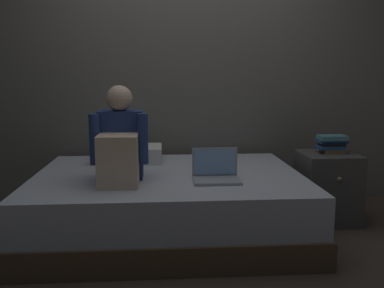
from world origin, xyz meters
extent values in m
plane|color=#47382D|center=(0.00, 0.00, 0.00)|extent=(8.00, 8.00, 0.00)
cube|color=slate|center=(0.00, 1.20, 1.35)|extent=(5.60, 0.10, 2.70)
cube|color=brown|center=(-0.20, 0.30, 0.09)|extent=(2.00, 1.50, 0.19)
cube|color=#B2B7C1|center=(-0.20, 0.30, 0.33)|extent=(1.96, 1.46, 0.28)
cube|color=#474442|center=(1.10, 0.47, 0.28)|extent=(0.44, 0.44, 0.57)
sphere|color=gray|center=(1.10, 0.25, 0.41)|extent=(0.04, 0.04, 0.04)
cube|color=navy|center=(-0.53, 0.17, 0.71)|extent=(0.30, 0.20, 0.48)
sphere|color=beige|center=(-0.53, 0.14, 1.03)|extent=(0.18, 0.18, 0.18)
cube|color=beige|center=(-0.53, -0.05, 0.64)|extent=(0.26, 0.24, 0.34)
cylinder|color=navy|center=(-0.69, 0.03, 0.77)|extent=(0.07, 0.07, 0.34)
cylinder|color=navy|center=(-0.37, 0.03, 0.77)|extent=(0.07, 0.07, 0.34)
cube|color=#9EA0A5|center=(0.12, 0.00, 0.48)|extent=(0.32, 0.22, 0.02)
cube|color=#9EA0A5|center=(0.12, 0.11, 0.59)|extent=(0.32, 0.01, 0.20)
cube|color=#8CB2EA|center=(0.12, 0.10, 0.59)|extent=(0.29, 0.00, 0.18)
cube|color=silver|center=(-0.53, 0.75, 0.53)|extent=(0.56, 0.36, 0.13)
cube|color=brown|center=(1.14, 0.48, 0.58)|extent=(0.18, 0.12, 0.03)
cube|color=#284C84|center=(1.12, 0.49, 0.61)|extent=(0.20, 0.13, 0.03)
cube|color=black|center=(1.13, 0.50, 0.64)|extent=(0.19, 0.12, 0.02)
cube|color=#284C84|center=(1.14, 0.51, 0.66)|extent=(0.23, 0.13, 0.02)
cube|color=teal|center=(1.13, 0.49, 0.69)|extent=(0.22, 0.14, 0.04)
camera|label=1|loc=(-0.25, -2.76, 1.19)|focal=39.12mm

